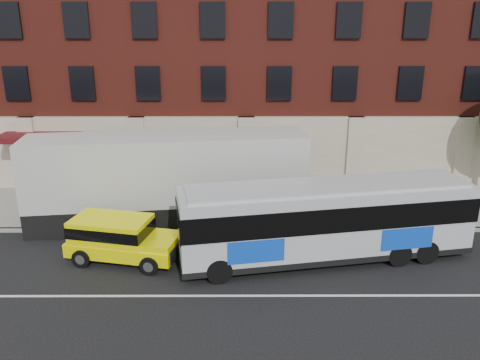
{
  "coord_description": "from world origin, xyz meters",
  "views": [
    {
      "loc": [
        -0.43,
        -14.46,
        9.2
      ],
      "look_at": [
        -0.37,
        5.5,
        2.62
      ],
      "focal_mm": 36.62,
      "sensor_mm": 36.0,
      "label": 1
    }
  ],
  "objects_px": {
    "sign_pole": "(59,200)",
    "city_bus": "(326,219)",
    "shipping_container": "(168,181)",
    "yellow_suv": "(119,236)"
  },
  "relations": [
    {
      "from": "sign_pole",
      "to": "city_bus",
      "type": "height_order",
      "value": "city_bus"
    },
    {
      "from": "city_bus",
      "to": "shipping_container",
      "type": "bearing_deg",
      "value": 150.88
    },
    {
      "from": "sign_pole",
      "to": "yellow_suv",
      "type": "height_order",
      "value": "sign_pole"
    },
    {
      "from": "city_bus",
      "to": "yellow_suv",
      "type": "distance_m",
      "value": 8.23
    },
    {
      "from": "city_bus",
      "to": "shipping_container",
      "type": "distance_m",
      "value": 7.67
    },
    {
      "from": "yellow_suv",
      "to": "shipping_container",
      "type": "height_order",
      "value": "shipping_container"
    },
    {
      "from": "yellow_suv",
      "to": "shipping_container",
      "type": "xyz_separation_m",
      "value": [
        1.5,
        3.77,
        1.08
      ]
    },
    {
      "from": "sign_pole",
      "to": "yellow_suv",
      "type": "relative_size",
      "value": 0.53
    },
    {
      "from": "city_bus",
      "to": "shipping_container",
      "type": "xyz_separation_m",
      "value": [
        -6.69,
        3.73,
        0.34
      ]
    },
    {
      "from": "sign_pole",
      "to": "city_bus",
      "type": "xyz_separation_m",
      "value": [
        11.51,
        -2.86,
        0.3
      ]
    }
  ]
}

